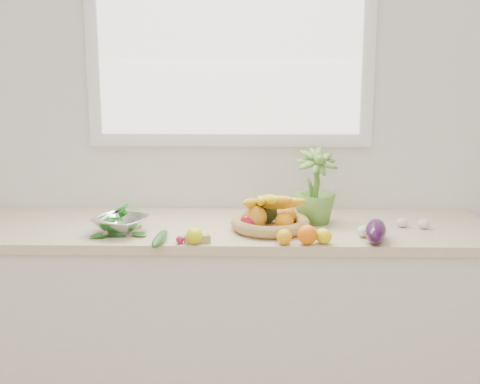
{
  "coord_description": "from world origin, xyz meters",
  "views": [
    {
      "loc": [
        0.1,
        -0.83,
        1.68
      ],
      "look_at": [
        0.05,
        1.93,
        1.05
      ],
      "focal_mm": 50.0,
      "sensor_mm": 36.0,
      "label": 1
    }
  ],
  "objects_px": {
    "eggplant": "(376,231)",
    "potted_herb": "(315,187)",
    "fruit_basket": "(270,218)",
    "colander_with_spinach": "(120,219)",
    "cucumber": "(160,239)",
    "apple": "(249,224)"
  },
  "relations": [
    {
      "from": "apple",
      "to": "colander_with_spinach",
      "type": "height_order",
      "value": "colander_with_spinach"
    },
    {
      "from": "cucumber",
      "to": "colander_with_spinach",
      "type": "bearing_deg",
      "value": 141.3
    },
    {
      "from": "cucumber",
      "to": "potted_herb",
      "type": "height_order",
      "value": "potted_herb"
    },
    {
      "from": "cucumber",
      "to": "colander_with_spinach",
      "type": "distance_m",
      "value": 0.24
    },
    {
      "from": "eggplant",
      "to": "cucumber",
      "type": "relative_size",
      "value": 0.99
    },
    {
      "from": "cucumber",
      "to": "colander_with_spinach",
      "type": "xyz_separation_m",
      "value": [
        -0.18,
        0.15,
        0.04
      ]
    },
    {
      "from": "fruit_basket",
      "to": "colander_with_spinach",
      "type": "relative_size",
      "value": 1.51
    },
    {
      "from": "cucumber",
      "to": "fruit_basket",
      "type": "bearing_deg",
      "value": 25.11
    },
    {
      "from": "eggplant",
      "to": "fruit_basket",
      "type": "bearing_deg",
      "value": 158.91
    },
    {
      "from": "apple",
      "to": "fruit_basket",
      "type": "relative_size",
      "value": 0.19
    },
    {
      "from": "fruit_basket",
      "to": "colander_with_spinach",
      "type": "height_order",
      "value": "fruit_basket"
    },
    {
      "from": "cucumber",
      "to": "colander_with_spinach",
      "type": "height_order",
      "value": "colander_with_spinach"
    },
    {
      "from": "colander_with_spinach",
      "to": "potted_herb",
      "type": "bearing_deg",
      "value": 12.52
    },
    {
      "from": "fruit_basket",
      "to": "colander_with_spinach",
      "type": "xyz_separation_m",
      "value": [
        -0.62,
        -0.06,
        0.01
      ]
    },
    {
      "from": "apple",
      "to": "cucumber",
      "type": "height_order",
      "value": "apple"
    },
    {
      "from": "apple",
      "to": "potted_herb",
      "type": "xyz_separation_m",
      "value": [
        0.28,
        0.17,
        0.12
      ]
    },
    {
      "from": "apple",
      "to": "colander_with_spinach",
      "type": "bearing_deg",
      "value": -178.87
    },
    {
      "from": "eggplant",
      "to": "fruit_basket",
      "type": "xyz_separation_m",
      "value": [
        -0.42,
        0.16,
        0.01
      ]
    },
    {
      "from": "fruit_basket",
      "to": "potted_herb",
      "type": "bearing_deg",
      "value": 31.76
    },
    {
      "from": "eggplant",
      "to": "colander_with_spinach",
      "type": "distance_m",
      "value": 1.04
    },
    {
      "from": "eggplant",
      "to": "potted_herb",
      "type": "xyz_separation_m",
      "value": [
        -0.22,
        0.28,
        0.12
      ]
    },
    {
      "from": "potted_herb",
      "to": "apple",
      "type": "bearing_deg",
      "value": -149.08
    }
  ]
}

